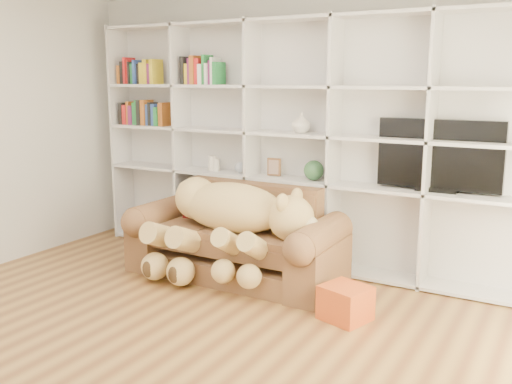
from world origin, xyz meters
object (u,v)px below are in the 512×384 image
Objects in this scene: sofa at (237,243)px; teddy_bear at (228,218)px; tv at (439,156)px; gift_box at (345,303)px.

teddy_bear is at bearing -86.06° from sofa.
sofa is at bearing -158.93° from tv.
teddy_bear is (0.01, -0.17, 0.27)m from sofa.
gift_box is 1.55m from tv.
sofa is 5.96× the size of gift_box.
teddy_bear reaches higher than sofa.
teddy_bear is 1.46× the size of tv.
teddy_bear is at bearing 167.49° from gift_box.
gift_box is 0.32× the size of tv.
tv is at bearing 21.07° from sofa.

